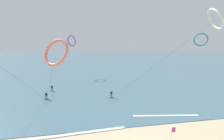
{
  "coord_description": "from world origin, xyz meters",
  "views": [
    {
      "loc": [
        -6.54,
        -15.91,
        12.59
      ],
      "look_at": [
        0.0,
        20.66,
        6.24
      ],
      "focal_mm": 25.93,
      "sensor_mm": 36.0,
      "label": 1
    }
  ],
  "objects_px": {
    "surfer_emerald": "(52,88)",
    "kite_teal": "(201,40)",
    "kite_ivory": "(216,19)",
    "kite_violet": "(72,41)",
    "surfer_charcoal": "(111,95)",
    "kite_coral": "(56,52)",
    "surfer_navy": "(46,96)",
    "beach_flag": "(172,135)"
  },
  "relations": [
    {
      "from": "kite_ivory",
      "to": "kite_teal",
      "type": "xyz_separation_m",
      "value": [
        8.01,
        13.82,
        -4.02
      ]
    },
    {
      "from": "surfer_charcoal",
      "to": "beach_flag",
      "type": "xyz_separation_m",
      "value": [
        3.87,
        -19.05,
        1.13
      ]
    },
    {
      "from": "surfer_navy",
      "to": "surfer_charcoal",
      "type": "xyz_separation_m",
      "value": [
        14.39,
        -1.58,
        0.0
      ]
    },
    {
      "from": "surfer_navy",
      "to": "kite_coral",
      "type": "bearing_deg",
      "value": -89.04
    },
    {
      "from": "surfer_navy",
      "to": "surfer_emerald",
      "type": "xyz_separation_m",
      "value": [
        0.11,
        6.13,
        0.0
      ]
    },
    {
      "from": "surfer_charcoal",
      "to": "kite_coral",
      "type": "relative_size",
      "value": 0.13
    },
    {
      "from": "kite_ivory",
      "to": "kite_violet",
      "type": "relative_size",
      "value": 1.05
    },
    {
      "from": "surfer_navy",
      "to": "surfer_emerald",
      "type": "height_order",
      "value": "same"
    },
    {
      "from": "surfer_emerald",
      "to": "kite_ivory",
      "type": "height_order",
      "value": "kite_ivory"
    },
    {
      "from": "kite_teal",
      "to": "kite_ivory",
      "type": "bearing_deg",
      "value": 91.99
    },
    {
      "from": "kite_teal",
      "to": "kite_violet",
      "type": "bearing_deg",
      "value": 7.2
    },
    {
      "from": "surfer_navy",
      "to": "kite_teal",
      "type": "xyz_separation_m",
      "value": [
        43.82,
        8.14,
        12.58
      ]
    },
    {
      "from": "surfer_navy",
      "to": "surfer_emerald",
      "type": "relative_size",
      "value": 1.0
    },
    {
      "from": "kite_violet",
      "to": "beach_flag",
      "type": "height_order",
      "value": "kite_violet"
    },
    {
      "from": "surfer_emerald",
      "to": "kite_coral",
      "type": "bearing_deg",
      "value": 116.48
    },
    {
      "from": "surfer_charcoal",
      "to": "kite_violet",
      "type": "distance_m",
      "value": 32.31
    },
    {
      "from": "surfer_charcoal",
      "to": "surfer_emerald",
      "type": "xyz_separation_m",
      "value": [
        -14.28,
        7.71,
        0.0
      ]
    },
    {
      "from": "kite_teal",
      "to": "surfer_navy",
      "type": "bearing_deg",
      "value": 42.62
    },
    {
      "from": "surfer_emerald",
      "to": "kite_teal",
      "type": "distance_m",
      "value": 45.53
    },
    {
      "from": "beach_flag",
      "to": "kite_ivory",
      "type": "bearing_deg",
      "value": 40.45
    },
    {
      "from": "kite_violet",
      "to": "kite_teal",
      "type": "height_order",
      "value": "kite_teal"
    },
    {
      "from": "kite_ivory",
      "to": "surfer_charcoal",
      "type": "bearing_deg",
      "value": 95.74
    },
    {
      "from": "kite_ivory",
      "to": "beach_flag",
      "type": "relative_size",
      "value": 7.99
    },
    {
      "from": "surfer_charcoal",
      "to": "kite_teal",
      "type": "bearing_deg",
      "value": -118.36
    },
    {
      "from": "surfer_emerald",
      "to": "kite_violet",
      "type": "distance_m",
      "value": 24.19
    },
    {
      "from": "surfer_charcoal",
      "to": "kite_ivory",
      "type": "bearing_deg",
      "value": -147.48
    },
    {
      "from": "surfer_charcoal",
      "to": "kite_violet",
      "type": "xyz_separation_m",
      "value": [
        -10.13,
        28.08,
        12.36
      ]
    },
    {
      "from": "beach_flag",
      "to": "surfer_navy",
      "type": "bearing_deg",
      "value": 131.52
    },
    {
      "from": "surfer_navy",
      "to": "kite_coral",
      "type": "height_order",
      "value": "kite_coral"
    },
    {
      "from": "beach_flag",
      "to": "surfer_emerald",
      "type": "bearing_deg",
      "value": 124.15
    },
    {
      "from": "surfer_navy",
      "to": "beach_flag",
      "type": "bearing_deg",
      "value": -68.82
    },
    {
      "from": "kite_teal",
      "to": "beach_flag",
      "type": "relative_size",
      "value": 6.91
    },
    {
      "from": "kite_ivory",
      "to": "kite_violet",
      "type": "height_order",
      "value": "kite_ivory"
    },
    {
      "from": "surfer_charcoal",
      "to": "kite_ivory",
      "type": "distance_m",
      "value": 27.4
    },
    {
      "from": "surfer_navy",
      "to": "kite_violet",
      "type": "xyz_separation_m",
      "value": [
        4.26,
        26.5,
        12.36
      ]
    },
    {
      "from": "kite_violet",
      "to": "kite_teal",
      "type": "distance_m",
      "value": 43.61
    },
    {
      "from": "kite_teal",
      "to": "surfer_charcoal",
      "type": "bearing_deg",
      "value": 50.38
    },
    {
      "from": "kite_coral",
      "to": "kite_violet",
      "type": "height_order",
      "value": "kite_violet"
    },
    {
      "from": "surfer_emerald",
      "to": "beach_flag",
      "type": "relative_size",
      "value": 0.58
    },
    {
      "from": "surfer_emerald",
      "to": "kite_coral",
      "type": "height_order",
      "value": "kite_coral"
    },
    {
      "from": "kite_coral",
      "to": "beach_flag",
      "type": "bearing_deg",
      "value": 1.62
    },
    {
      "from": "kite_coral",
      "to": "kite_ivory",
      "type": "relative_size",
      "value": 0.57
    }
  ]
}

